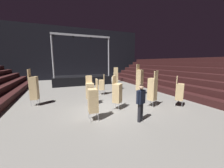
# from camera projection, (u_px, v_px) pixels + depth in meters

# --- Properties ---
(ground_plane) EXTENTS (22.00, 30.00, 0.10)m
(ground_plane) POSITION_uv_depth(u_px,v_px,m) (109.00, 108.00, 8.09)
(ground_plane) COLOR slate
(arena_end_wall) EXTENTS (22.00, 0.30, 8.00)m
(arena_end_wall) POSITION_uv_depth(u_px,v_px,m) (75.00, 54.00, 21.08)
(arena_end_wall) COLOR black
(arena_end_wall) RESTS_ON ground_plane
(bleacher_bank_right) EXTENTS (5.25, 24.00, 3.15)m
(bleacher_bank_right) POSITION_uv_depth(u_px,v_px,m) (192.00, 75.00, 11.90)
(bleacher_bank_right) COLOR black
(bleacher_bank_right) RESTS_ON ground_plane
(stage_riser) EXTENTS (6.76, 3.07, 5.68)m
(stage_riser) POSITION_uv_depth(u_px,v_px,m) (82.00, 79.00, 16.54)
(stage_riser) COLOR black
(stage_riser) RESTS_ON ground_plane
(man_with_tie) EXTENTS (0.56, 0.37, 1.76)m
(man_with_tie) POSITION_uv_depth(u_px,v_px,m) (141.00, 101.00, 6.01)
(man_with_tie) COLOR black
(man_with_tie) RESTS_ON ground_plane
(chair_stack_front_left) EXTENTS (0.57, 0.57, 2.22)m
(chair_stack_front_left) POSITION_uv_depth(u_px,v_px,m) (116.00, 79.00, 12.97)
(chair_stack_front_left) COLOR #B2B5BA
(chair_stack_front_left) RESTS_ON ground_plane
(chair_stack_front_right) EXTENTS (0.62, 0.62, 1.96)m
(chair_stack_front_right) POSITION_uv_depth(u_px,v_px,m) (117.00, 93.00, 7.64)
(chair_stack_front_right) COLOR #B2B5BA
(chair_stack_front_right) RESTS_ON ground_plane
(chair_stack_mid_left) EXTENTS (0.57, 0.57, 2.22)m
(chair_stack_mid_left) POSITION_uv_depth(u_px,v_px,m) (153.00, 89.00, 8.09)
(chair_stack_mid_left) COLOR #B2B5BA
(chair_stack_mid_left) RESTS_ON ground_plane
(chair_stack_mid_right) EXTENTS (0.51, 0.51, 2.31)m
(chair_stack_mid_right) POSITION_uv_depth(u_px,v_px,m) (34.00, 88.00, 8.25)
(chair_stack_mid_right) COLOR #B2B5BA
(chair_stack_mid_right) RESTS_ON ground_plane
(chair_stack_mid_centre) EXTENTS (0.58, 0.58, 2.56)m
(chair_stack_mid_centre) POSITION_uv_depth(u_px,v_px,m) (140.00, 80.00, 10.89)
(chair_stack_mid_centre) COLOR #B2B5BA
(chair_stack_mid_centre) RESTS_ON ground_plane
(chair_stack_rear_left) EXTENTS (0.45, 0.45, 1.88)m
(chair_stack_rear_left) POSITION_uv_depth(u_px,v_px,m) (90.00, 90.00, 8.40)
(chair_stack_rear_left) COLOR #B2B5BA
(chair_stack_rear_left) RESTS_ON ground_plane
(chair_stack_rear_right) EXTENTS (0.58, 0.58, 1.71)m
(chair_stack_rear_right) POSITION_uv_depth(u_px,v_px,m) (102.00, 84.00, 11.13)
(chair_stack_rear_right) COLOR #B2B5BA
(chair_stack_rear_right) RESTS_ON ground_plane
(chair_stack_rear_centre) EXTENTS (0.47, 0.47, 1.96)m
(chair_stack_rear_centre) POSITION_uv_depth(u_px,v_px,m) (93.00, 100.00, 6.16)
(chair_stack_rear_centre) COLOR #B2B5BA
(chair_stack_rear_centre) RESTS_ON ground_plane
(chair_stack_aisle_left) EXTENTS (0.62, 0.62, 1.88)m
(chair_stack_aisle_left) POSITION_uv_depth(u_px,v_px,m) (179.00, 91.00, 8.15)
(chair_stack_aisle_left) COLOR #B2B5BA
(chair_stack_aisle_left) RESTS_ON ground_plane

